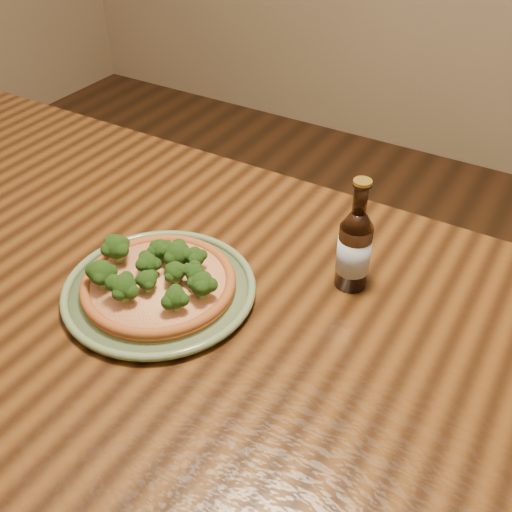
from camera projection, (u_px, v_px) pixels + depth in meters
The scene contains 4 objects.
table at pixel (99, 302), 1.12m from camera, with size 1.60×0.90×0.75m.
plate at pixel (160, 289), 0.99m from camera, with size 0.32×0.32×0.02m.
pizza at pixel (158, 280), 0.98m from camera, with size 0.26×0.26×0.07m.
beer_bottle at pixel (354, 248), 0.97m from camera, with size 0.06×0.06×0.20m.
Camera 1 is at (0.68, -0.46, 1.41)m, focal length 42.00 mm.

